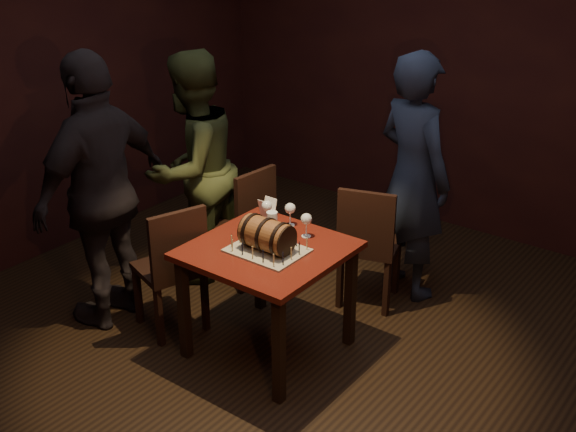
{
  "coord_description": "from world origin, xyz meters",
  "views": [
    {
      "loc": [
        2.38,
        -3.16,
        2.76
      ],
      "look_at": [
        -0.05,
        0.05,
        0.95
      ],
      "focal_mm": 45.0,
      "sensor_mm": 36.0,
      "label": 1
    }
  ],
  "objects": [
    {
      "name": "room_shell",
      "position": [
        0.0,
        0.0,
        1.4
      ],
      "size": [
        5.04,
        5.04,
        2.8
      ],
      "color": "black",
      "rests_on": "ground"
    },
    {
      "name": "wine_glass_mid",
      "position": [
        -0.21,
        0.29,
        0.87
      ],
      "size": [
        0.07,
        0.07,
        0.16
      ],
      "color": "silver",
      "rests_on": "pub_table"
    },
    {
      "name": "chair_left_front",
      "position": [
        -0.76,
        -0.26,
        0.52
      ],
      "size": [
        0.51,
        0.51,
        0.93
      ],
      "color": "black",
      "rests_on": "ground"
    },
    {
      "name": "chair_back",
      "position": [
        0.08,
        0.81,
        0.52
      ],
      "size": [
        0.5,
        0.5,
        0.93
      ],
      "color": "black",
      "rests_on": "ground"
    },
    {
      "name": "barrel_cake",
      "position": [
        -0.1,
        -0.09,
        0.86
      ],
      "size": [
        0.37,
        0.21,
        0.21
      ],
      "color": "brown",
      "rests_on": "cake_board"
    },
    {
      "name": "menu_card",
      "position": [
        -0.41,
        0.3,
        0.81
      ],
      "size": [
        0.1,
        0.05,
        0.13
      ],
      "primitive_type": null,
      "color": "white",
      "rests_on": "pub_table"
    },
    {
      "name": "person_back",
      "position": [
        0.19,
        1.21,
        0.9
      ],
      "size": [
        0.77,
        0.63,
        1.81
      ],
      "primitive_type": "imported",
      "rotation": [
        0.0,
        0.0,
        2.81
      ],
      "color": "#1B2337",
      "rests_on": "ground"
    },
    {
      "name": "person_left_rear",
      "position": [
        -1.23,
        0.43,
        0.88
      ],
      "size": [
        0.69,
        0.87,
        1.76
      ],
      "primitive_type": "imported",
      "rotation": [
        0.0,
        0.0,
        -1.54
      ],
      "color": "#323A1D",
      "rests_on": "ground"
    },
    {
      "name": "chair_left_rear",
      "position": [
        -0.83,
        0.57,
        0.52
      ],
      "size": [
        0.43,
        0.43,
        0.93
      ],
      "color": "black",
      "rests_on": "ground"
    },
    {
      "name": "wine_glass_left",
      "position": [
        -0.36,
        0.23,
        0.87
      ],
      "size": [
        0.07,
        0.07,
        0.16
      ],
      "color": "silver",
      "rests_on": "pub_table"
    },
    {
      "name": "pint_of_ale",
      "position": [
        -0.23,
        0.12,
        0.82
      ],
      "size": [
        0.07,
        0.07,
        0.15
      ],
      "color": "silver",
      "rests_on": "pub_table"
    },
    {
      "name": "wine_glass_right",
      "position": [
        -0.03,
        0.22,
        0.87
      ],
      "size": [
        0.07,
        0.07,
        0.16
      ],
      "color": "silver",
      "rests_on": "pub_table"
    },
    {
      "name": "cake_board",
      "position": [
        -0.1,
        -0.09,
        0.76
      ],
      "size": [
        0.45,
        0.35,
        0.01
      ],
      "primitive_type": "cube",
      "color": "gray",
      "rests_on": "pub_table"
    },
    {
      "name": "pub_table",
      "position": [
        -0.13,
        -0.05,
        0.64
      ],
      "size": [
        0.9,
        0.9,
        0.75
      ],
      "color": "#46110B",
      "rests_on": "ground"
    },
    {
      "name": "birthday_candles",
      "position": [
        -0.1,
        -0.09,
        0.8
      ],
      "size": [
        0.4,
        0.3,
        0.09
      ],
      "color": "#D8C481",
      "rests_on": "cake_board"
    },
    {
      "name": "person_left_front",
      "position": [
        -1.27,
        -0.38,
        0.95
      ],
      "size": [
        0.55,
        1.14,
        1.89
      ],
      "primitive_type": "imported",
      "rotation": [
        0.0,
        0.0,
        -1.49
      ],
      "color": "black",
      "rests_on": "ground"
    }
  ]
}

